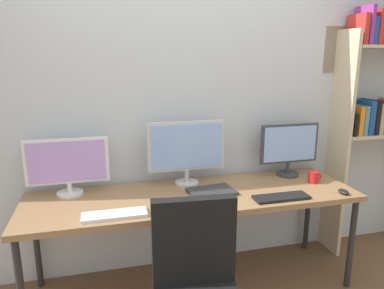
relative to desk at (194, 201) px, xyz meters
name	(u,v)px	position (x,y,z in m)	size (l,w,h in m)	color
wall_back	(180,107)	(0.00, 0.42, 0.61)	(4.74, 0.11, 2.60)	silver
desk	(194,201)	(0.00, 0.00, 0.00)	(2.34, 0.68, 0.74)	#936D47
bookshelf	(380,102)	(1.68, 0.23, 0.62)	(0.83, 0.28, 2.07)	beige
monitor_left	(67,164)	(-0.85, 0.21, 0.27)	(0.56, 0.18, 0.40)	silver
monitor_center	(187,149)	(0.00, 0.21, 0.32)	(0.58, 0.18, 0.48)	silver
monitor_right	(289,147)	(0.85, 0.21, 0.29)	(0.49, 0.18, 0.42)	#38383D
keyboard_left	(115,215)	(-0.56, -0.23, 0.06)	(0.39, 0.13, 0.02)	silver
keyboard_right	(281,197)	(0.56, -0.23, 0.06)	(0.39, 0.13, 0.02)	black
computer_mouse	(344,192)	(1.03, -0.26, 0.07)	(0.06, 0.10, 0.03)	black
laptop_closed	(212,192)	(0.13, -0.02, 0.06)	(0.32, 0.22, 0.02)	#2D2D2D
coffee_mug	(314,177)	(0.95, 0.00, 0.09)	(0.11, 0.08, 0.09)	red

